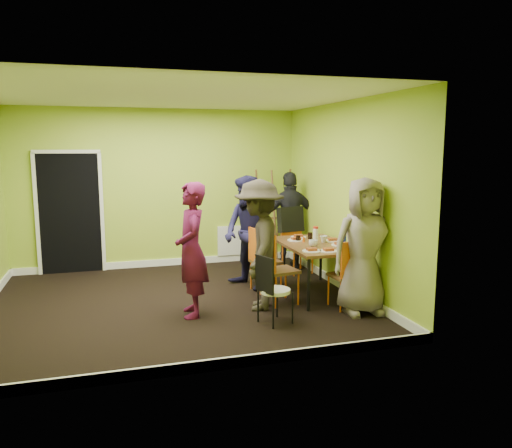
{
  "coord_description": "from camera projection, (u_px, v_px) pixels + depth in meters",
  "views": [
    {
      "loc": [
        -0.84,
        -6.71,
        2.15
      ],
      "look_at": [
        1.14,
        0.0,
        1.05
      ],
      "focal_mm": 35.0,
      "sensor_mm": 36.0,
      "label": 1
    }
  ],
  "objects": [
    {
      "name": "ground",
      "position": [
        178.0,
        302.0,
        6.92
      ],
      "size": [
        5.0,
        5.0,
        0.0
      ],
      "primitive_type": "plane",
      "color": "black",
      "rests_on": "ground"
    },
    {
      "name": "person_left_near",
      "position": [
        259.0,
        245.0,
        6.56
      ],
      "size": [
        0.99,
        1.27,
        1.72
      ],
      "primitive_type": "imported",
      "rotation": [
        0.0,
        0.0,
        -1.93
      ],
      "color": "#2A251C",
      "rests_on": "ground"
    },
    {
      "name": "glass_front",
      "position": [
        342.0,
        246.0,
        6.81
      ],
      "size": [
        0.06,
        0.06,
        0.1
      ],
      "primitive_type": "cylinder",
      "color": "black",
      "rests_on": "dining_table"
    },
    {
      "name": "plate_far_front",
      "position": [
        329.0,
        251.0,
        6.68
      ],
      "size": [
        0.24,
        0.24,
        0.01
      ],
      "primitive_type": "cylinder",
      "color": "white",
      "rests_on": "dining_table"
    },
    {
      "name": "plate_near_left",
      "position": [
        296.0,
        240.0,
        7.47
      ],
      "size": [
        0.26,
        0.26,
        0.01
      ],
      "primitive_type": "cylinder",
      "color": "white",
      "rests_on": "dining_table"
    },
    {
      "name": "plate_wall_front",
      "position": [
        340.0,
        245.0,
        7.1
      ],
      "size": [
        0.23,
        0.23,
        0.01
      ],
      "primitive_type": "cylinder",
      "color": "white",
      "rests_on": "dining_table"
    },
    {
      "name": "chair_left_far",
      "position": [
        261.0,
        256.0,
        7.4
      ],
      "size": [
        0.45,
        0.45,
        0.96
      ],
      "rotation": [
        0.0,
        0.0,
        -1.41
      ],
      "color": "orange",
      "rests_on": "ground"
    },
    {
      "name": "glass_mid",
      "position": [
        298.0,
        238.0,
        7.4
      ],
      "size": [
        0.06,
        0.06,
        0.09
      ],
      "primitive_type": "cylinder",
      "color": "black",
      "rests_on": "dining_table"
    },
    {
      "name": "plate_near_right",
      "position": [
        312.0,
        251.0,
        6.69
      ],
      "size": [
        0.26,
        0.26,
        0.01
      ],
      "primitive_type": "cylinder",
      "color": "white",
      "rests_on": "dining_table"
    },
    {
      "name": "chair_bentwood",
      "position": [
        271.0,
        286.0,
        6.02
      ],
      "size": [
        0.43,
        0.42,
        0.85
      ],
      "rotation": [
        0.0,
        0.0,
        -1.22
      ],
      "color": "black",
      "rests_on": "ground"
    },
    {
      "name": "plate_far_back",
      "position": [
        298.0,
        237.0,
        7.7
      ],
      "size": [
        0.24,
        0.24,
        0.01
      ],
      "primitive_type": "cylinder",
      "color": "white",
      "rests_on": "dining_table"
    },
    {
      "name": "person_back_end",
      "position": [
        291.0,
        220.0,
        8.78
      ],
      "size": [
        1.03,
        0.49,
        1.71
      ],
      "primitive_type": "imported",
      "rotation": [
        0.0,
        0.0,
        3.06
      ],
      "color": "black",
      "rests_on": "ground"
    },
    {
      "name": "person_front_end",
      "position": [
        364.0,
        246.0,
        6.37
      ],
      "size": [
        0.9,
        0.63,
        1.76
      ],
      "primitive_type": "imported",
      "rotation": [
        0.0,
        0.0,
        -0.08
      ],
      "color": "gray",
      "rests_on": "ground"
    },
    {
      "name": "dining_table",
      "position": [
        316.0,
        247.0,
        7.23
      ],
      "size": [
        0.9,
        1.5,
        0.75
      ],
      "color": "black",
      "rests_on": "ground"
    },
    {
      "name": "room_walls",
      "position": [
        174.0,
        232.0,
        6.8
      ],
      "size": [
        5.04,
        4.54,
        2.82
      ],
      "color": "#A6BE31",
      "rests_on": "ground"
    },
    {
      "name": "plate_wall_back",
      "position": [
        333.0,
        241.0,
        7.4
      ],
      "size": [
        0.26,
        0.26,
        0.01
      ],
      "primitive_type": "cylinder",
      "color": "white",
      "rests_on": "dining_table"
    },
    {
      "name": "blue_bottle",
      "position": [
        344.0,
        239.0,
        6.96
      ],
      "size": [
        0.07,
        0.07,
        0.22
      ],
      "primitive_type": "cylinder",
      "color": "#192ABF",
      "rests_on": "dining_table"
    },
    {
      "name": "person_left_far",
      "position": [
        248.0,
        233.0,
        7.51
      ],
      "size": [
        0.93,
        1.03,
        1.72
      ],
      "primitive_type": "imported",
      "rotation": [
        0.0,
        0.0,
        -1.15
      ],
      "color": "#181536",
      "rests_on": "ground"
    },
    {
      "name": "chair_front_end",
      "position": [
        349.0,
        270.0,
        6.58
      ],
      "size": [
        0.41,
        0.42,
        0.93
      ],
      "rotation": [
        0.0,
        0.0,
        0.08
      ],
      "color": "orange",
      "rests_on": "ground"
    },
    {
      "name": "thermos",
      "position": [
        316.0,
        236.0,
        7.17
      ],
      "size": [
        0.08,
        0.08,
        0.23
      ],
      "primitive_type": "cylinder",
      "color": "white",
      "rests_on": "dining_table"
    },
    {
      "name": "cup_b",
      "position": [
        324.0,
        239.0,
        7.31
      ],
      "size": [
        0.11,
        0.11,
        0.1
      ],
      "primitive_type": "imported",
      "color": "white",
      "rests_on": "dining_table"
    },
    {
      "name": "chair_left_near",
      "position": [
        276.0,
        264.0,
        6.78
      ],
      "size": [
        0.48,
        0.47,
        0.99
      ],
      "rotation": [
        0.0,
        0.0,
        -1.4
      ],
      "color": "orange",
      "rests_on": "ground"
    },
    {
      "name": "easel",
      "position": [
        271.0,
        216.0,
        9.27
      ],
      "size": [
        0.7,
        0.66,
        1.74
      ],
      "color": "brown",
      "rests_on": "ground"
    },
    {
      "name": "orange_bottle",
      "position": [
        304.0,
        240.0,
        7.34
      ],
      "size": [
        0.03,
        0.03,
        0.07
      ],
      "primitive_type": "cylinder",
      "color": "orange",
      "rests_on": "dining_table"
    },
    {
      "name": "cup_a",
      "position": [
        313.0,
        243.0,
        6.99
      ],
      "size": [
        0.13,
        0.13,
        0.1
      ],
      "primitive_type": "imported",
      "color": "white",
      "rests_on": "dining_table"
    },
    {
      "name": "chair_back_end",
      "position": [
        292.0,
        226.0,
        8.62
      ],
      "size": [
        0.54,
        0.61,
        1.11
      ],
      "rotation": [
        0.0,
        0.0,
        3.34
      ],
      "color": "orange",
      "rests_on": "ground"
    },
    {
      "name": "person_standing",
      "position": [
        192.0,
        250.0,
        6.28
      ],
      "size": [
        0.44,
        0.64,
        1.71
      ],
      "primitive_type": "imported",
      "rotation": [
        0.0,
        0.0,
        -1.62
      ],
      "color": "#4E0D30",
      "rests_on": "ground"
    },
    {
      "name": "glass_back",
      "position": [
        310.0,
        236.0,
        7.58
      ],
      "size": [
        0.07,
        0.07,
        0.1
      ],
      "primitive_type": "cylinder",
      "color": "black",
      "rests_on": "dining_table"
    }
  ]
}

